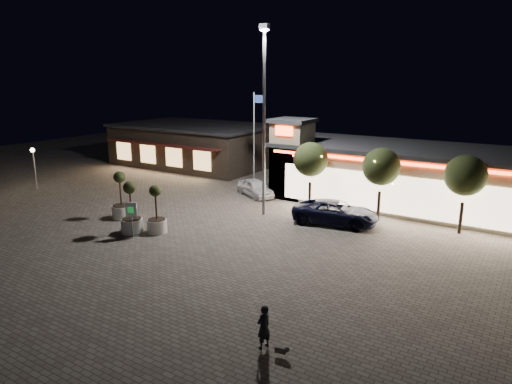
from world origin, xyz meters
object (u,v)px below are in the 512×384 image
Objects in this scene: planter_left at (121,204)px; valet_sign at (131,213)px; pedestrian at (264,327)px; planter_mid at (132,217)px; pickup_truck at (335,212)px; white_sedan at (255,188)px.

valet_sign is at bearing -33.04° from planter_left.
pedestrian is 14.39m from planter_mid.
planter_mid reaches higher than pickup_truck.
planter_mid reaches higher than white_sedan.
pedestrian is (3.38, -14.26, 0.04)m from pickup_truck.
pickup_truck is at bearing 40.30° from planter_mid.
white_sedan is at bearing 82.02° from planter_mid.
valet_sign is (-12.47, 5.53, 0.68)m from pedestrian.
planter_mid is (-1.59, -11.37, 0.31)m from white_sedan.
planter_left is 1.51× the size of valet_sign.
planter_mid is at bearing 120.33° from pickup_truck.
planter_mid is 1.51× the size of valet_sign.
valet_sign reaches higher than white_sedan.
valet_sign is at bearing 123.89° from pickup_truck.
planter_mid is (2.79, -1.67, -0.00)m from planter_left.
white_sedan is 11.96m from valet_sign.
valet_sign is at bearing -41.60° from planter_mid.
planter_left is 1.00× the size of planter_mid.
pedestrian is 13.65m from valet_sign.
pedestrian is at bearing -176.62° from pickup_truck.
planter_left is at bearing -100.14° from pedestrian.
pickup_truck is 1.70× the size of planter_mid.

